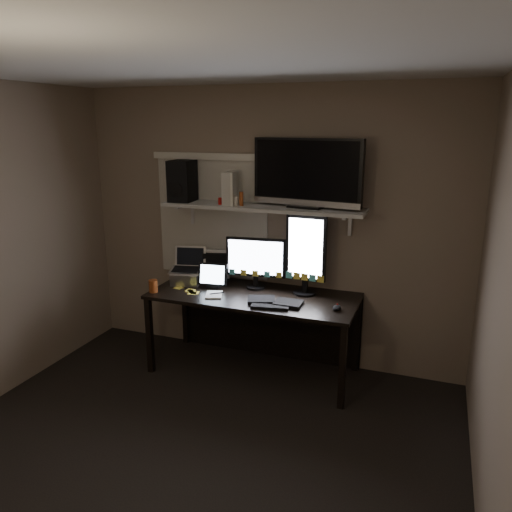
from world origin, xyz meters
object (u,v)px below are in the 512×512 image
at_px(laptop, 186,267).
at_px(monitor_landscape, 256,263).
at_px(monitor_portrait, 306,255).
at_px(tablet, 213,276).
at_px(tv, 307,173).
at_px(speaker, 182,181).
at_px(game_console, 231,188).
at_px(keyboard, 275,302).
at_px(mouse, 337,308).
at_px(cup, 153,286).
at_px(desk, 258,309).

bearing_deg(laptop, monitor_landscape, -3.71).
xyz_separation_m(monitor_portrait, laptop, (-1.11, -0.11, -0.19)).
relative_size(tablet, tv, 0.28).
relative_size(tv, speaker, 2.60).
bearing_deg(tv, monitor_landscape, -164.14).
bearing_deg(speaker, tablet, -26.78).
height_order(tv, game_console, tv).
height_order(keyboard, mouse, mouse).
distance_m(keyboard, cup, 1.10).
relative_size(monitor_portrait, mouse, 6.84).
relative_size(desk, cup, 16.16).
bearing_deg(monitor_landscape, keyboard, -54.66).
height_order(cup, tv, tv).
distance_m(monitor_landscape, tablet, 0.40).
distance_m(tablet, laptop, 0.29).
distance_m(monitor_portrait, keyboard, 0.50).
xyz_separation_m(keyboard, cup, (-1.09, -0.10, 0.04)).
bearing_deg(tv, desk, -156.59).
distance_m(monitor_landscape, game_console, 0.70).
distance_m(monitor_portrait, mouse, 0.56).
bearing_deg(cup, keyboard, 5.18).
relative_size(laptop, game_console, 1.13).
relative_size(tablet, game_console, 0.93).
xyz_separation_m(monitor_portrait, keyboard, (-0.17, -0.32, -0.34)).
xyz_separation_m(desk, speaker, (-0.76, 0.07, 1.11)).
xyz_separation_m(laptop, speaker, (-0.07, 0.12, 0.77)).
xyz_separation_m(monitor_portrait, game_console, (-0.69, 0.01, 0.54)).
bearing_deg(speaker, keyboard, -22.20).
bearing_deg(laptop, mouse, -20.25).
bearing_deg(monitor_portrait, monitor_landscape, -175.59).
distance_m(keyboard, tablet, 0.68).
height_order(mouse, game_console, game_console).
bearing_deg(speaker, cup, -105.59).
relative_size(desk, tv, 1.88).
bearing_deg(monitor_landscape, game_console, 171.35).
relative_size(keyboard, tv, 0.49).
xyz_separation_m(mouse, laptop, (-1.44, 0.18, 0.14)).
xyz_separation_m(desk, tablet, (-0.40, -0.09, 0.29)).
xyz_separation_m(mouse, tablet, (-1.16, 0.15, 0.10)).
height_order(desk, keyboard, keyboard).
relative_size(cup, tv, 0.12).
bearing_deg(tablet, mouse, -14.12).
bearing_deg(keyboard, tv, 58.81).
relative_size(mouse, speaker, 0.28).
xyz_separation_m(cup, speaker, (0.09, 0.44, 0.88)).
bearing_deg(game_console, desk, -21.70).
bearing_deg(monitor_portrait, cup, -157.45).
xyz_separation_m(desk, mouse, (0.75, -0.24, 0.20)).
relative_size(mouse, game_console, 0.36).
height_order(mouse, laptop, laptop).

